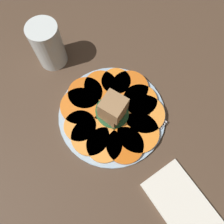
{
  "coord_description": "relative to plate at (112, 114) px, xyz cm",
  "views": [
    {
      "loc": [
        -15.24,
        10.39,
        52.37
      ],
      "look_at": [
        0.0,
        0.0,
        4.1
      ],
      "focal_mm": 35.0,
      "sensor_mm": 36.0,
      "label": 1
    }
  ],
  "objects": [
    {
      "name": "napkin",
      "position": [
        -25.07,
        -0.79,
        -0.12
      ],
      "size": [
        16.38,
        9.83,
        0.8
      ],
      "color": "silver",
      "rests_on": "table_slab"
    },
    {
      "name": "carrot_slice_10",
      "position": [
        -7.44,
        -2.2,
        1.1
      ],
      "size": [
        9.71,
        9.71,
        1.03
      ],
      "primitive_type": "cylinder",
      "color": "orange",
      "rests_on": "plate"
    },
    {
      "name": "carrot_slice_3",
      "position": [
        7.63,
        -1.73,
        1.1
      ],
      "size": [
        8.22,
        8.22,
        1.03
      ],
      "primitive_type": "cylinder",
      "color": "orange",
      "rests_on": "plate"
    },
    {
      "name": "carrot_slice_2",
      "position": [
        6.37,
        -5.59,
        1.1
      ],
      "size": [
        7.43,
        7.43,
        1.03
      ],
      "primitive_type": "cylinder",
      "color": "orange",
      "rests_on": "plate"
    },
    {
      "name": "carrot_slice_8",
      "position": [
        -5.48,
        5.83,
        1.1
      ],
      "size": [
        8.16,
        8.16,
        1.03
      ],
      "primitive_type": "cylinder",
      "color": "orange",
      "rests_on": "plate"
    },
    {
      "name": "carrot_slice_5",
      "position": [
        5.78,
        5.43,
        1.1
      ],
      "size": [
        9.49,
        9.49,
        1.03
      ],
      "primitive_type": "cylinder",
      "color": "orange",
      "rests_on": "plate"
    },
    {
      "name": "carrot_slice_6",
      "position": [
        1.43,
        8.03,
        1.1
      ],
      "size": [
        7.59,
        7.59,
        1.03
      ],
      "primitive_type": "cylinder",
      "color": "orange",
      "rests_on": "plate"
    },
    {
      "name": "plate",
      "position": [
        0.0,
        0.0,
        0.0
      ],
      "size": [
        25.87,
        25.87,
        1.05
      ],
      "color": "#99B7D1",
      "rests_on": "table_slab"
    },
    {
      "name": "center_pile",
      "position": [
        -0.59,
        0.36,
        4.97
      ],
      "size": [
        9.04,
        7.73,
        11.03
      ],
      "color": "#235128",
      "rests_on": "plate"
    },
    {
      "name": "carrot_slice_11",
      "position": [
        -4.59,
        -6.15,
        1.1
      ],
      "size": [
        9.79,
        9.79,
        1.03
      ],
      "primitive_type": "cylinder",
      "color": "orange",
      "rests_on": "plate"
    },
    {
      "name": "carrot_slice_4",
      "position": [
        8.01,
        2.53,
        1.1
      ],
      "size": [
        8.56,
        8.56,
        1.03
      ],
      "primitive_type": "cylinder",
      "color": "orange",
      "rests_on": "plate"
    },
    {
      "name": "carrot_slice_7",
      "position": [
        -2.09,
        7.44,
        1.1
      ],
      "size": [
        8.82,
        8.82,
        1.03
      ],
      "primitive_type": "cylinder",
      "color": "orange",
      "rests_on": "plate"
    },
    {
      "name": "carrot_slice_9",
      "position": [
        -8.17,
        2.03,
        1.1
      ],
      "size": [
        8.51,
        8.51,
        1.03
      ],
      "primitive_type": "cylinder",
      "color": "#D66114",
      "rests_on": "plate"
    },
    {
      "name": "fork",
      "position": [
        -0.67,
        -6.13,
        0.78
      ],
      "size": [
        19.15,
        6.49,
        0.4
      ],
      "rotation": [
        0.0,
        0.0,
        0.25
      ],
      "color": "#B2B2B7",
      "rests_on": "plate"
    },
    {
      "name": "carrot_slice_1",
      "position": [
        3.06,
        -7.39,
        1.1
      ],
      "size": [
        9.35,
        9.35,
        1.03
      ],
      "primitive_type": "cylinder",
      "color": "orange",
      "rests_on": "plate"
    },
    {
      "name": "water_glass",
      "position": [
        22.26,
        3.93,
        5.48
      ],
      "size": [
        7.46,
        7.46,
        12.0
      ],
      "color": "silver",
      "rests_on": "table_slab"
    },
    {
      "name": "table_slab",
      "position": [
        0.0,
        0.0,
        -1.52
      ],
      "size": [
        120.0,
        120.0,
        2.0
      ],
      "primitive_type": "cube",
      "color": "#4C3828",
      "rests_on": "ground"
    },
    {
      "name": "carrot_slice_0",
      "position": [
        -1.18,
        -7.47,
        1.1
      ],
      "size": [
        8.36,
        8.36,
        1.03
      ],
      "primitive_type": "cylinder",
      "color": "orange",
      "rests_on": "plate"
    }
  ]
}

